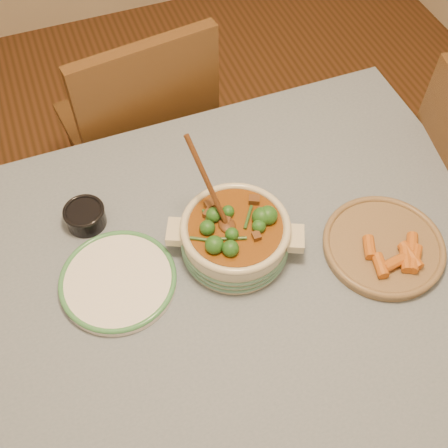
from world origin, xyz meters
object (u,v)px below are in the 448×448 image
Objects in this scene: white_plate at (118,280)px; stew_casserole at (235,235)px; chair_far at (142,129)px; dining_table at (180,306)px; fried_plate at (384,245)px; condiment_bowl at (85,215)px.

stew_casserole is at bearing -1.86° from white_plate.
stew_casserole is 0.35× the size of chair_far.
chair_far is at bearing 95.38° from stew_casserole.
dining_table is 0.53m from fried_plate.
dining_table is 5.00× the size of stew_casserole.
fried_plate is at bearing -27.01° from condiment_bowl.
condiment_bowl is at bearing 98.68° from white_plate.
stew_casserole reaches higher than condiment_bowl.
chair_far is (-0.07, 0.69, -0.27)m from stew_casserole.
chair_far reaches higher than dining_table.
white_plate is 2.99× the size of condiment_bowl.
fried_plate is 0.94m from chair_far.
white_plate is at bearing 63.89° from chair_far.
white_plate is 1.07× the size of fried_plate.
chair_far is (0.23, 0.68, -0.22)m from white_plate.
fried_plate is at bearing -20.58° from stew_casserole.
fried_plate is at bearing -8.54° from dining_table.
condiment_bowl is (-0.32, 0.21, -0.03)m from stew_casserole.
white_plate reaches higher than dining_table.
stew_casserole is 3.03× the size of condiment_bowl.
dining_table is at bearing -162.57° from stew_casserole.
condiment_bowl reaches higher than white_plate.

